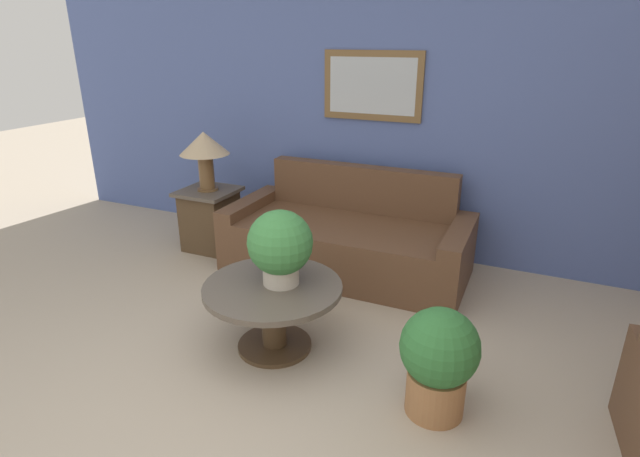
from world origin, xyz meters
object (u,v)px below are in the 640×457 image
object	(u,v)px
couch_main	(348,239)
side_table	(210,219)
coffee_table	(273,303)
potted_plant_floor	(438,359)
potted_plant_on_table	(280,245)
table_lamp	(204,147)

from	to	relation	value
couch_main	side_table	distance (m)	1.44
coffee_table	side_table	distance (m)	1.93
side_table	potted_plant_floor	distance (m)	2.97
couch_main	potted_plant_on_table	size ratio (longest dim) A/B	4.26
couch_main	side_table	xyz separation A→B (m)	(-1.44, -0.10, 0.02)
coffee_table	potted_plant_on_table	bearing A→B (deg)	51.33
side_table	coffee_table	bearing A→B (deg)	-41.66
table_lamp	potted_plant_floor	xyz separation A→B (m)	(2.59, -1.46, -0.68)
table_lamp	potted_plant_floor	size ratio (longest dim) A/B	0.87
potted_plant_floor	potted_plant_on_table	bearing A→B (deg)	168.25
coffee_table	table_lamp	xyz separation A→B (m)	(-1.44, 1.28, 0.69)
table_lamp	potted_plant_on_table	world-z (taller)	table_lamp
couch_main	coffee_table	bearing A→B (deg)	-89.99
table_lamp	potted_plant_floor	distance (m)	3.05
coffee_table	potted_plant_floor	bearing A→B (deg)	-8.96
coffee_table	couch_main	bearing A→B (deg)	90.01
side_table	couch_main	bearing A→B (deg)	4.14
couch_main	table_lamp	bearing A→B (deg)	-175.86
potted_plant_on_table	potted_plant_floor	world-z (taller)	potted_plant_on_table
table_lamp	potted_plant_on_table	size ratio (longest dim) A/B	1.12
table_lamp	potted_plant_on_table	bearing A→B (deg)	-39.78
coffee_table	table_lamp	bearing A→B (deg)	138.34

